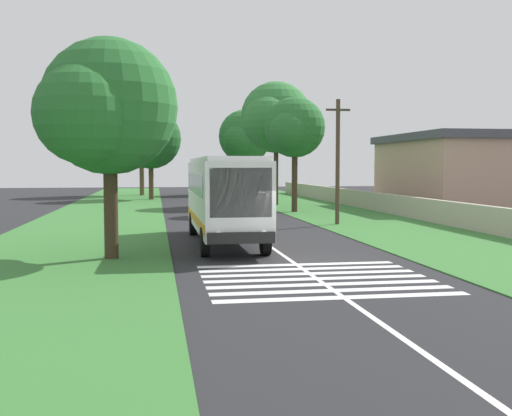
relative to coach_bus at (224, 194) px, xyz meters
name	(u,v)px	position (x,y,z in m)	size (l,w,h in m)	color
ground	(292,261)	(-5.60, -1.80, -2.15)	(160.00, 160.00, 0.00)	#262628
grass_verge_left	(95,225)	(9.40, 6.40, -2.13)	(120.00, 8.00, 0.04)	#387533
grass_verge_right	(369,221)	(9.40, -10.00, -2.13)	(120.00, 8.00, 0.04)	#387533
centre_line	(237,223)	(9.40, -1.80, -2.14)	(110.00, 0.16, 0.01)	silver
coach_bus	(224,194)	(0.00, 0.00, 0.00)	(11.16, 2.62, 3.73)	white
zebra_crossing	(317,279)	(-9.07, -1.80, -2.14)	(5.85, 6.80, 0.01)	silver
trailing_car_0	(245,203)	(17.92, -3.51, -1.48)	(4.30, 1.78, 1.43)	black
trailing_car_1	(236,199)	(23.42, -3.57, -1.48)	(4.30, 1.78, 1.43)	gray
roadside_tree_left_0	(139,126)	(45.60, 4.72, 5.77)	(8.66, 7.26, 11.67)	brown
roadside_tree_left_1	(105,111)	(-4.10, 4.70, 3.20)	(5.96, 4.88, 7.90)	#3D2D1E
roadside_tree_left_2	(149,140)	(36.49, 3.53, 3.82)	(7.32, 6.07, 9.14)	#4C3826
roadside_tree_right_0	(293,129)	(17.50, -7.01, 3.92)	(5.25, 4.41, 8.37)	#3D2D1E
roadside_tree_right_1	(244,138)	(46.81, -7.58, 4.61)	(7.50, 6.35, 10.07)	brown
roadside_tree_right_2	(274,119)	(25.64, -7.15, 5.24)	(7.36, 6.14, 10.57)	#3D2D1E
utility_pole	(338,160)	(7.44, -7.37, 1.60)	(0.24, 1.40, 7.14)	#473828
roadside_wall	(392,204)	(14.40, -13.40, -1.42)	(70.00, 0.40, 1.37)	#B2A893
roadside_building	(458,171)	(20.10, -21.26, 0.86)	(14.28, 9.76, 5.96)	tan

